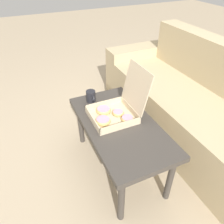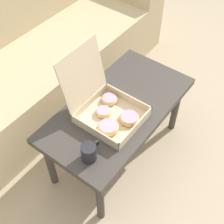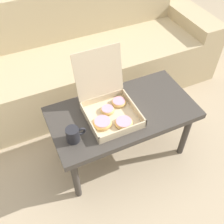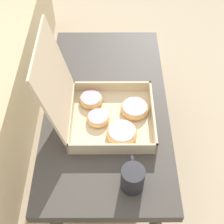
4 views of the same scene
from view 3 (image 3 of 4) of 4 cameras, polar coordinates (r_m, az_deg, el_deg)
ground_plane at (r=2.05m, az=1.34°, el=-7.54°), size 12.00×12.00×0.00m
couch at (r=2.35m, az=-6.86°, el=10.99°), size 2.40×0.75×0.85m
coffee_table at (r=1.70m, az=2.32°, el=-0.98°), size 0.94×0.49×0.46m
pastry_box at (r=1.60m, az=-0.51°, el=1.06°), size 0.31×0.39×0.37m
coffee_mug at (r=1.49m, az=-8.40°, el=-4.88°), size 0.12×0.08×0.10m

